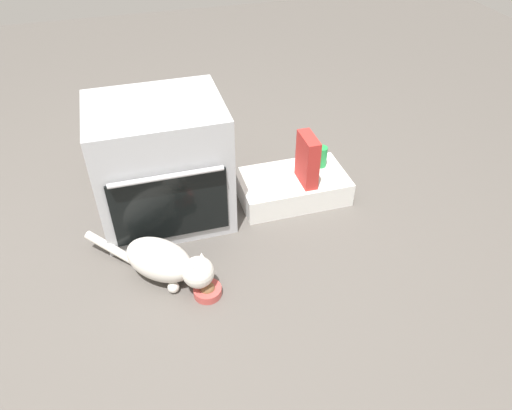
{
  "coord_description": "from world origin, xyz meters",
  "views": [
    {
      "loc": [
        -0.11,
        -1.59,
        1.7
      ],
      "look_at": [
        0.38,
        0.13,
        0.25
      ],
      "focal_mm": 33.84,
      "sensor_mm": 36.0,
      "label": 1
    }
  ],
  "objects_px": {
    "pantry_cabinet": "(292,187)",
    "cat": "(165,262)",
    "soda_can": "(321,157)",
    "oven": "(161,164)",
    "food_bowl": "(208,290)",
    "cereal_box": "(307,160)"
  },
  "relations": [
    {
      "from": "food_bowl",
      "to": "cereal_box",
      "type": "height_order",
      "value": "cereal_box"
    },
    {
      "from": "food_bowl",
      "to": "cat",
      "type": "bearing_deg",
      "value": 137.84
    },
    {
      "from": "oven",
      "to": "cereal_box",
      "type": "height_order",
      "value": "oven"
    },
    {
      "from": "oven",
      "to": "food_bowl",
      "type": "distance_m",
      "value": 0.7
    },
    {
      "from": "oven",
      "to": "cat",
      "type": "distance_m",
      "value": 0.53
    },
    {
      "from": "cat",
      "to": "soda_can",
      "type": "relative_size",
      "value": 4.7
    },
    {
      "from": "pantry_cabinet",
      "to": "cat",
      "type": "distance_m",
      "value": 0.88
    },
    {
      "from": "oven",
      "to": "cereal_box",
      "type": "bearing_deg",
      "value": -7.89
    },
    {
      "from": "oven",
      "to": "pantry_cabinet",
      "type": "bearing_deg",
      "value": -3.76
    },
    {
      "from": "cat",
      "to": "soda_can",
      "type": "bearing_deg",
      "value": 69.46
    },
    {
      "from": "oven",
      "to": "cat",
      "type": "xyz_separation_m",
      "value": [
        -0.07,
        -0.48,
        -0.21
      ]
    },
    {
      "from": "pantry_cabinet",
      "to": "food_bowl",
      "type": "distance_m",
      "value": 0.84
    },
    {
      "from": "oven",
      "to": "cat",
      "type": "height_order",
      "value": "oven"
    },
    {
      "from": "soda_can",
      "to": "cereal_box",
      "type": "bearing_deg",
      "value": -138.15
    },
    {
      "from": "pantry_cabinet",
      "to": "soda_can",
      "type": "bearing_deg",
      "value": 18.22
    },
    {
      "from": "oven",
      "to": "food_bowl",
      "type": "height_order",
      "value": "oven"
    },
    {
      "from": "oven",
      "to": "pantry_cabinet",
      "type": "distance_m",
      "value": 0.75
    },
    {
      "from": "food_bowl",
      "to": "cereal_box",
      "type": "bearing_deg",
      "value": 38.05
    },
    {
      "from": "oven",
      "to": "cat",
      "type": "relative_size",
      "value": 1.16
    },
    {
      "from": "cat",
      "to": "cereal_box",
      "type": "xyz_separation_m",
      "value": [
        0.82,
        0.37,
        0.17
      ]
    },
    {
      "from": "pantry_cabinet",
      "to": "cat",
      "type": "relative_size",
      "value": 1.06
    },
    {
      "from": "cat",
      "to": "cereal_box",
      "type": "distance_m",
      "value": 0.92
    }
  ]
}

